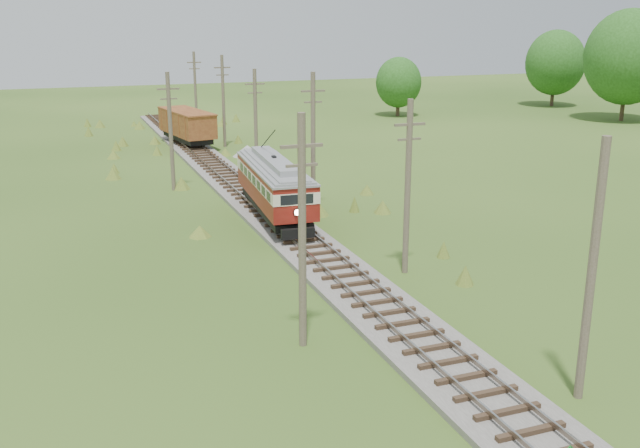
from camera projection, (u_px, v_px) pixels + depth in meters
name	position (u px, v px, depth m)	size (l,w,h in m)	color
railbed_main	(254.00, 201.00, 48.81)	(3.60, 96.00, 0.57)	#605B54
streetcar	(274.00, 182.00, 43.89)	(3.59, 11.65, 5.28)	black
gondola	(187.00, 124.00, 70.32)	(4.38, 9.42, 3.01)	black
gravel_pile	(249.00, 151.00, 65.57)	(2.83, 3.00, 1.03)	gray
utility_pole_r_1	(592.00, 273.00, 22.62)	(0.30, 0.30, 8.80)	brown
utility_pole_r_2	(408.00, 186.00, 34.37)	(1.60, 0.30, 8.60)	brown
utility_pole_r_3	(313.00, 141.00, 45.97)	(1.60, 0.30, 9.00)	brown
utility_pole_r_4	(256.00, 120.00, 57.68)	(1.60, 0.30, 8.40)	brown
utility_pole_r_5	(223.00, 100.00, 69.43)	(1.60, 0.30, 8.90)	brown
utility_pole_r_6	(195.00, 90.00, 81.08)	(1.60, 0.30, 8.70)	brown
utility_pole_l_a	(302.00, 231.00, 26.38)	(1.60, 0.30, 9.00)	brown
utility_pole_l_b	(171.00, 131.00, 51.51)	(1.60, 0.30, 8.60)	brown
tree_right_4	(628.00, 57.00, 86.62)	(10.50, 10.50, 13.53)	#38281C
tree_right_5	(555.00, 63.00, 102.11)	(8.40, 8.40, 10.82)	#38281C
tree_mid_b	(399.00, 82.00, 92.01)	(5.88, 5.88, 7.57)	#38281C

